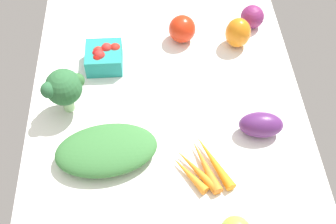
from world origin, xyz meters
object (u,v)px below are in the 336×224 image
Objects in this scene: red_onion_near_basket at (252,17)px; carrot_bunch at (203,167)px; bell_pepper_red at (182,29)px; berry_basket at (104,57)px; bell_pepper_orange at (238,33)px; broccoli_head at (63,88)px; eggplant at (261,125)px; leafy_greens_clump at (106,150)px.

red_onion_near_basket is 56.24cm from carrot_bunch.
bell_pepper_red is 1.15× the size of red_onion_near_basket.
red_onion_near_basket is at bearing 107.51° from berry_basket.
bell_pepper_red is 0.81× the size of berry_basket.
broccoli_head is (22.26, -50.07, 3.88)cm from bell_pepper_orange.
broccoli_head is at bearing -7.07° from eggplant.
bell_pepper_orange is 46.44cm from carrot_bunch.
leafy_greens_clump is at bearing 12.50° from eggplant.
leafy_greens_clump is 3.46× the size of red_onion_near_basket.
bell_pepper_red reaches higher than carrot_bunch.
leafy_greens_clump is at bearing 2.64° from berry_basket.
bell_pepper_orange is 10.30cm from red_onion_near_basket.
broccoli_head is at bearing -52.48° from bell_pepper_red.
berry_basket is (-32.11, -1.48, 0.51)cm from leafy_greens_clump.
eggplant is (33.40, 0.91, -1.47)cm from bell_pepper_orange.
berry_basket is 48.73cm from red_onion_near_basket.
broccoli_head reaches higher than bell_pepper_red.
bell_pepper_orange is (-38.48, 38.98, 1.83)cm from leafy_greens_clump.
leafy_greens_clump is 2.45× the size of berry_basket.
leafy_greens_clump is 54.80cm from bell_pepper_orange.
bell_pepper_orange is 0.84× the size of eggplant.
eggplant is (11.13, 50.98, -5.35)cm from broccoli_head.
bell_pepper_orange is at bearing -83.19° from eggplant.
broccoli_head is at bearing -66.03° from bell_pepper_orange.
bell_pepper_red is 40.77cm from eggplant.
broccoli_head is 1.19× the size of eggplant.
bell_pepper_orange is 0.71× the size of broccoli_head.
berry_basket is 49.42cm from eggplant.
bell_pepper_red is at bearing -178.29° from carrot_bunch.
eggplant is (-5.08, 39.89, 0.36)cm from leafy_greens_clump.
leafy_greens_clump is 64.90cm from red_onion_near_basket.
broccoli_head is 41.54cm from carrot_bunch.
red_onion_near_basket is 0.43× the size of carrot_bunch.
bell_pepper_red is 0.33× the size of leafy_greens_clump.
bell_pepper_red is 47.44cm from leafy_greens_clump.
bell_pepper_red is 47.20cm from carrot_bunch.
leafy_greens_clump is 2.65× the size of bell_pepper_orange.
red_onion_near_basket reaches higher than berry_basket.
bell_pepper_red reaches higher than berry_basket.
berry_basket is 1.41× the size of red_onion_near_basket.
bell_pepper_red is at bearing 151.95° from leafy_greens_clump.
leafy_greens_clump reaches higher than carrot_bunch.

